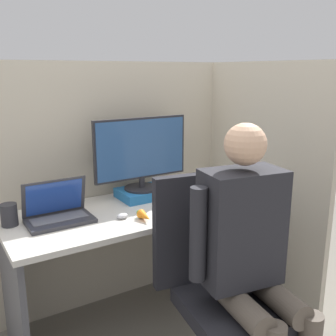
# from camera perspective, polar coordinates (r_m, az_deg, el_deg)

# --- Properties ---
(cubicle_panel_back) EXTENTS (2.01, 0.05, 1.54)m
(cubicle_panel_back) POSITION_cam_1_polar(r_m,az_deg,el_deg) (2.55, -7.75, -2.50)
(cubicle_panel_back) COLOR #B7AD99
(cubicle_panel_back) RESTS_ON ground
(cubicle_panel_right) EXTENTS (0.04, 1.26, 1.54)m
(cubicle_panel_right) POSITION_cam_1_polar(r_m,az_deg,el_deg) (2.65, 11.61, -2.03)
(cubicle_panel_right) COLOR #B7AD99
(cubicle_panel_right) RESTS_ON ground
(desk) EXTENTS (1.51, 0.63, 0.73)m
(desk) POSITION_cam_1_polar(r_m,az_deg,el_deg) (2.33, -4.06, -9.68)
(desk) COLOR beige
(desk) RESTS_ON ground
(paper_box) EXTENTS (0.28, 0.23, 0.06)m
(paper_box) POSITION_cam_1_polar(r_m,az_deg,el_deg) (2.42, -3.78, -3.68)
(paper_box) COLOR #236BAD
(paper_box) RESTS_ON desk
(monitor) EXTENTS (0.60, 0.22, 0.44)m
(monitor) POSITION_cam_1_polar(r_m,az_deg,el_deg) (2.35, -3.92, 2.33)
(monitor) COLOR #232328
(monitor) RESTS_ON paper_box
(laptop) EXTENTS (0.33, 0.21, 0.22)m
(laptop) POSITION_cam_1_polar(r_m,az_deg,el_deg) (2.12, -15.64, -6.34)
(laptop) COLOR #2D2D33
(laptop) RESTS_ON desk
(mouse) EXTENTS (0.06, 0.04, 0.03)m
(mouse) POSITION_cam_1_polar(r_m,az_deg,el_deg) (2.10, -6.61, -6.93)
(mouse) COLOR silver
(mouse) RESTS_ON desk
(stapler) EXTENTS (0.05, 0.17, 0.06)m
(stapler) POSITION_cam_1_polar(r_m,az_deg,el_deg) (2.72, 8.08, -1.78)
(stapler) COLOR #2D2D33
(stapler) RESTS_ON desk
(carrot_toy) EXTENTS (0.05, 0.12, 0.05)m
(carrot_toy) POSITION_cam_1_polar(r_m,az_deg,el_deg) (2.06, -3.38, -7.00)
(carrot_toy) COLOR orange
(carrot_toy) RESTS_ON desk
(office_chair) EXTENTS (0.54, 0.60, 1.03)m
(office_chair) POSITION_cam_1_polar(r_m,az_deg,el_deg) (1.91, 7.61, -16.26)
(office_chair) COLOR black
(office_chair) RESTS_ON ground
(person) EXTENTS (0.47, 0.46, 1.29)m
(person) POSITION_cam_1_polar(r_m,az_deg,el_deg) (1.72, 12.01, -11.93)
(person) COLOR brown
(person) RESTS_ON ground
(pen_cup) EXTENTS (0.08, 0.08, 0.11)m
(pen_cup) POSITION_cam_1_polar(r_m,az_deg,el_deg) (2.14, -22.07, -6.32)
(pen_cup) COLOR #28282D
(pen_cup) RESTS_ON desk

